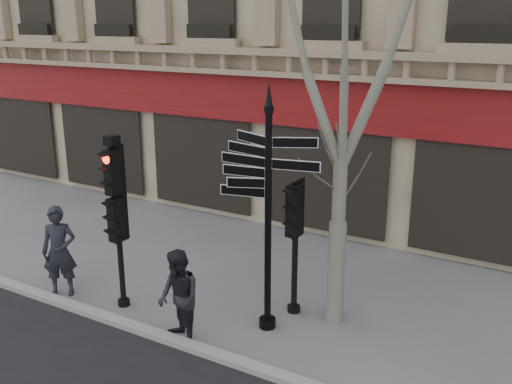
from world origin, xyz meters
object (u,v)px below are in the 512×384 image
fingerpost (268,169)px  pedestrian_b (179,298)px  traffic_signal_main (116,202)px  pedestrian_a (59,251)px  traffic_signal_secondary (296,225)px  plane_tree (347,26)px

fingerpost → pedestrian_b: (-1.11, -1.27, -2.23)m
traffic_signal_main → pedestrian_a: size_ratio=1.81×
traffic_signal_secondary → pedestrian_b: size_ratio=1.50×
traffic_signal_secondary → plane_tree: bearing=7.0°
pedestrian_b → fingerpost: bearing=78.4°
traffic_signal_main → pedestrian_b: (1.87, -0.55, -1.35)m
traffic_signal_secondary → pedestrian_a: 5.03m
pedestrian_b → traffic_signal_main: bearing=-166.8°
plane_tree → fingerpost: bearing=-139.0°
traffic_signal_main → pedestrian_b: 2.37m
fingerpost → traffic_signal_main: (-2.98, -0.73, -0.87)m
traffic_signal_main → traffic_signal_secondary: bearing=26.4°
plane_tree → pedestrian_a: size_ratio=4.02×
plane_tree → pedestrian_a: plane_tree is taller
traffic_signal_secondary → plane_tree: (0.84, 0.08, 3.67)m
fingerpost → plane_tree: (1.01, 0.87, 2.42)m
fingerpost → traffic_signal_main: bearing=-169.1°
fingerpost → traffic_signal_secondary: (0.17, 0.79, -1.25)m
plane_tree → pedestrian_b: plane_tree is taller
pedestrian_a → pedestrian_b: 3.36m
traffic_signal_secondary → pedestrian_a: bearing=-157.6°
plane_tree → pedestrian_b: bearing=-134.5°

